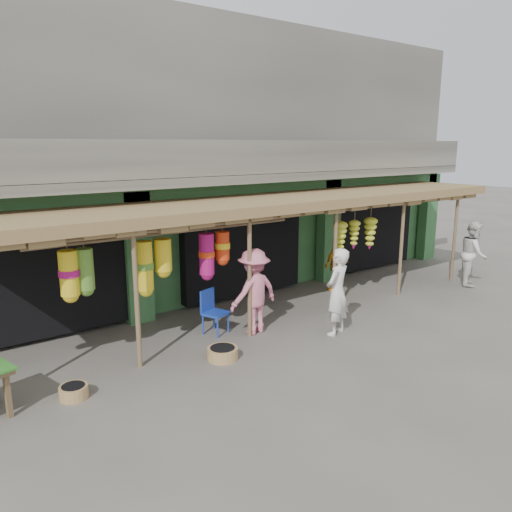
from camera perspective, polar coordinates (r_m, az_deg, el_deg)
ground at (r=11.82m, az=4.64°, el=-7.18°), size 80.00×80.00×0.00m
building at (r=15.12m, az=-7.56°, el=10.17°), size 16.40×6.80×7.00m
awning at (r=11.72m, az=1.67°, el=5.68°), size 14.00×2.70×2.79m
blue_chair at (r=10.84m, az=-5.04°, el=-6.06°), size 0.59×0.60×0.96m
basket_mid at (r=9.69m, az=-3.84°, el=-11.06°), size 0.68×0.68×0.23m
basket_right at (r=8.84m, az=-20.12°, el=-14.38°), size 0.60×0.60×0.21m
person_front at (r=10.75m, az=9.26°, el=-4.06°), size 0.80×0.65×1.88m
person_right at (r=15.64m, az=23.59°, el=0.27°), size 1.14×1.09×1.86m
person_vendor at (r=13.97m, az=9.22°, el=-0.89°), size 0.92×0.42×1.53m
person_shopper at (r=10.69m, az=-0.23°, el=-4.08°), size 1.25×0.78×1.85m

